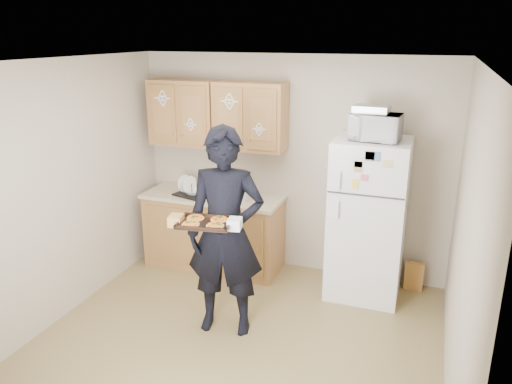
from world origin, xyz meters
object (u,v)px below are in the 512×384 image
at_px(refrigerator, 368,219).
at_px(microwave, 376,127).
at_px(person, 225,233).
at_px(dish_rack, 192,189).
at_px(baking_tray, 205,223).

height_order(refrigerator, microwave, microwave).
bearing_deg(refrigerator, person, -134.65).
height_order(microwave, dish_rack, microwave).
bearing_deg(dish_rack, refrigerator, 1.30).
relative_size(refrigerator, microwave, 3.55).
bearing_deg(refrigerator, baking_tray, -129.50).
relative_size(refrigerator, dish_rack, 4.48).
bearing_deg(person, baking_tray, -111.71).
distance_m(refrigerator, baking_tray, 1.89).
xyz_separation_m(refrigerator, baking_tray, (-1.18, -1.44, 0.32)).
relative_size(refrigerator, person, 0.87).
height_order(baking_tray, dish_rack, baking_tray).
relative_size(refrigerator, baking_tray, 3.76).
distance_m(baking_tray, dish_rack, 1.64).
bearing_deg(baking_tray, person, 68.29).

